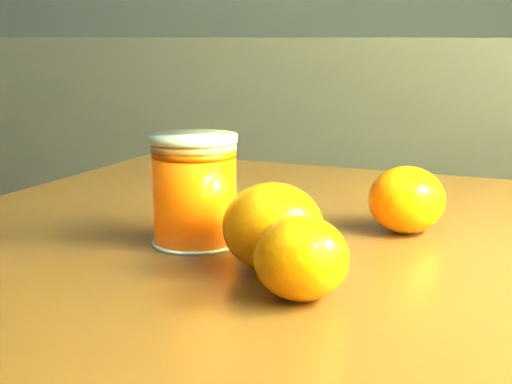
% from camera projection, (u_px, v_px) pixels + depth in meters
% --- Properties ---
extents(kitchen_counter, '(3.15, 0.60, 0.90)m').
position_uv_depth(kitchen_counter, '(74.00, 199.00, 2.03)').
color(kitchen_counter, '#454449').
rests_on(kitchen_counter, ground).
extents(table, '(1.03, 0.78, 0.73)m').
position_uv_depth(table, '(427.00, 349.00, 0.63)').
color(table, brown).
rests_on(table, ground).
extents(juice_glass, '(0.07, 0.07, 0.09)m').
position_uv_depth(juice_glass, '(195.00, 190.00, 0.61)').
color(juice_glass, '#FF5705').
rests_on(juice_glass, table).
extents(orange_front, '(0.10, 0.10, 0.07)m').
position_uv_depth(orange_front, '(273.00, 227.00, 0.54)').
color(orange_front, orange).
rests_on(orange_front, table).
extents(orange_back, '(0.08, 0.08, 0.06)m').
position_uv_depth(orange_back, '(407.00, 200.00, 0.65)').
color(orange_back, orange).
rests_on(orange_back, table).
extents(orange_extra, '(0.07, 0.07, 0.06)m').
position_uv_depth(orange_extra, '(301.00, 258.00, 0.48)').
color(orange_extra, orange).
rests_on(orange_extra, table).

